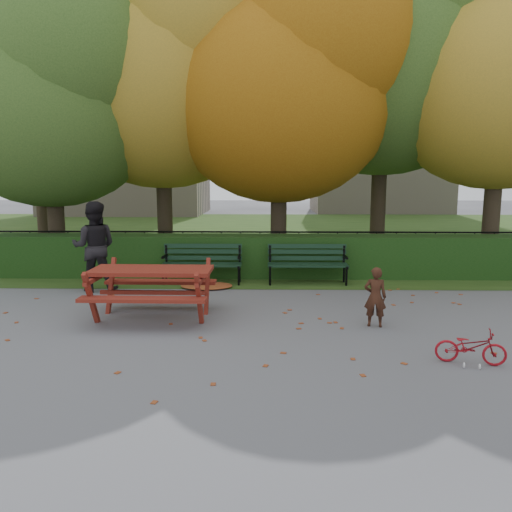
{
  "coord_description": "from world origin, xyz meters",
  "views": [
    {
      "loc": [
        0.16,
        -7.49,
        2.4
      ],
      "look_at": [
        -0.02,
        1.33,
        1.0
      ],
      "focal_mm": 35.0,
      "sensor_mm": 36.0,
      "label": 1
    }
  ],
  "objects_px": {
    "tree_b": "(172,66)",
    "tree_f": "(42,74)",
    "adult": "(94,247)",
    "bench_right": "(307,261)",
    "child": "(375,297)",
    "tree_d": "(400,47)",
    "bicycle": "(471,347)",
    "bench_left": "(202,260)",
    "picnic_table": "(152,280)",
    "tree_a": "(57,93)",
    "tree_c": "(293,82)"
  },
  "relations": [
    {
      "from": "tree_b",
      "to": "tree_f",
      "type": "bearing_deg",
      "value": 152.01
    },
    {
      "from": "adult",
      "to": "bench_right",
      "type": "bearing_deg",
      "value": -177.08
    },
    {
      "from": "bench_right",
      "to": "child",
      "type": "xyz_separation_m",
      "value": [
        0.82,
        -3.33,
        -0.03
      ]
    },
    {
      "from": "tree_d",
      "to": "bicycle",
      "type": "distance_m",
      "value": 10.31
    },
    {
      "from": "bench_left",
      "to": "bench_right",
      "type": "distance_m",
      "value": 2.4
    },
    {
      "from": "tree_b",
      "to": "adult",
      "type": "distance_m",
      "value": 6.02
    },
    {
      "from": "tree_d",
      "to": "picnic_table",
      "type": "distance_m",
      "value": 10.09
    },
    {
      "from": "tree_a",
      "to": "bench_left",
      "type": "bearing_deg",
      "value": -25.76
    },
    {
      "from": "tree_b",
      "to": "bench_right",
      "type": "xyz_separation_m",
      "value": [
        3.54,
        -3.04,
        -4.88
      ]
    },
    {
      "from": "tree_b",
      "to": "tree_d",
      "type": "xyz_separation_m",
      "value": [
        6.32,
        0.48,
        0.58
      ]
    },
    {
      "from": "tree_a",
      "to": "bicycle",
      "type": "height_order",
      "value": "tree_a"
    },
    {
      "from": "tree_d",
      "to": "bicycle",
      "type": "relative_size",
      "value": 10.98
    },
    {
      "from": "tree_c",
      "to": "bicycle",
      "type": "relative_size",
      "value": 9.17
    },
    {
      "from": "tree_a",
      "to": "bicycle",
      "type": "xyz_separation_m",
      "value": [
        8.0,
        -6.83,
        -4.29
      ]
    },
    {
      "from": "tree_b",
      "to": "adult",
      "type": "xyz_separation_m",
      "value": [
        -1.01,
        -3.92,
        -4.45
      ]
    },
    {
      "from": "bench_right",
      "to": "adult",
      "type": "bearing_deg",
      "value": -169.07
    },
    {
      "from": "tree_c",
      "to": "picnic_table",
      "type": "xyz_separation_m",
      "value": [
        -2.62,
        -5.18,
        -4.15
      ]
    },
    {
      "from": "tree_a",
      "to": "tree_b",
      "type": "height_order",
      "value": "tree_b"
    },
    {
      "from": "bench_left",
      "to": "child",
      "type": "bearing_deg",
      "value": -45.92
    },
    {
      "from": "tree_a",
      "to": "picnic_table",
      "type": "relative_size",
      "value": 3.67
    },
    {
      "from": "tree_a",
      "to": "bench_right",
      "type": "xyz_separation_m",
      "value": [
        6.29,
        -1.88,
        -4.0
      ]
    },
    {
      "from": "bicycle",
      "to": "tree_b",
      "type": "bearing_deg",
      "value": 47.03
    },
    {
      "from": "bench_left",
      "to": "picnic_table",
      "type": "distance_m",
      "value": 2.97
    },
    {
      "from": "bench_right",
      "to": "tree_d",
      "type": "bearing_deg",
      "value": 51.77
    },
    {
      "from": "tree_d",
      "to": "bench_right",
      "type": "distance_m",
      "value": 7.07
    },
    {
      "from": "tree_a",
      "to": "child",
      "type": "xyz_separation_m",
      "value": [
        7.11,
        -5.2,
        -4.03
      ]
    },
    {
      "from": "bench_right",
      "to": "adult",
      "type": "height_order",
      "value": "adult"
    },
    {
      "from": "tree_f",
      "to": "adult",
      "type": "relative_size",
      "value": 4.83
    },
    {
      "from": "bicycle",
      "to": "tree_c",
      "type": "bearing_deg",
      "value": 29.06
    },
    {
      "from": "tree_a",
      "to": "tree_d",
      "type": "bearing_deg",
      "value": 10.33
    },
    {
      "from": "child",
      "to": "picnic_table",
      "type": "bearing_deg",
      "value": 3.47
    },
    {
      "from": "tree_b",
      "to": "tree_a",
      "type": "bearing_deg",
      "value": -156.95
    },
    {
      "from": "tree_c",
      "to": "adult",
      "type": "bearing_deg",
      "value": -143.82
    },
    {
      "from": "tree_a",
      "to": "tree_c",
      "type": "height_order",
      "value": "tree_c"
    },
    {
      "from": "child",
      "to": "adult",
      "type": "xyz_separation_m",
      "value": [
        -5.38,
        2.45,
        0.46
      ]
    },
    {
      "from": "tree_a",
      "to": "tree_c",
      "type": "xyz_separation_m",
      "value": [
        6.02,
        0.38,
        0.3
      ]
    },
    {
      "from": "tree_c",
      "to": "bench_right",
      "type": "relative_size",
      "value": 4.44
    },
    {
      "from": "bench_right",
      "to": "tree_c",
      "type": "bearing_deg",
      "value": 96.7
    },
    {
      "from": "tree_d",
      "to": "tree_f",
      "type": "height_order",
      "value": "tree_d"
    },
    {
      "from": "bench_left",
      "to": "adult",
      "type": "height_order",
      "value": "adult"
    },
    {
      "from": "adult",
      "to": "bicycle",
      "type": "xyz_separation_m",
      "value": [
        6.27,
        -4.08,
        -0.72
      ]
    },
    {
      "from": "bench_left",
      "to": "tree_b",
      "type": "bearing_deg",
      "value": 110.58
    },
    {
      "from": "tree_b",
      "to": "bench_right",
      "type": "distance_m",
      "value": 6.76
    },
    {
      "from": "bench_left",
      "to": "bench_right",
      "type": "bearing_deg",
      "value": 0.0
    },
    {
      "from": "child",
      "to": "bicycle",
      "type": "height_order",
      "value": "child"
    },
    {
      "from": "picnic_table",
      "to": "tree_a",
      "type": "bearing_deg",
      "value": 125.97
    },
    {
      "from": "tree_b",
      "to": "bench_left",
      "type": "height_order",
      "value": "tree_b"
    },
    {
      "from": "tree_b",
      "to": "bench_left",
      "type": "relative_size",
      "value": 4.88
    },
    {
      "from": "bench_left",
      "to": "bench_right",
      "type": "relative_size",
      "value": 1.0
    },
    {
      "from": "tree_f",
      "to": "child",
      "type": "height_order",
      "value": "tree_f"
    }
  ]
}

